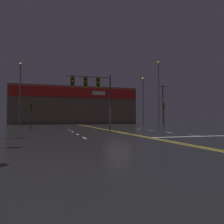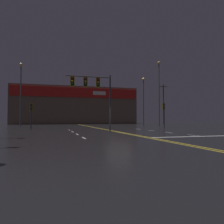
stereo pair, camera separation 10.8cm
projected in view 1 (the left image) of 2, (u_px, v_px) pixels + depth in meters
name	position (u px, v px, depth m)	size (l,w,h in m)	color
ground_plane	(119.00, 132.00, 20.73)	(200.00, 200.00, 0.00)	black
road_markings	(131.00, 133.00, 19.89)	(12.55, 60.00, 0.01)	gold
traffic_signal_median	(92.00, 86.00, 21.66)	(4.51, 0.36, 5.71)	#38383D
traffic_signal_corner_northwest	(31.00, 110.00, 27.19)	(0.42, 0.36, 3.25)	#38383D
traffic_signal_corner_northeast	(164.00, 109.00, 32.23)	(0.42, 0.36, 3.62)	#38383D
streetlight_near_left	(20.00, 86.00, 37.23)	(0.56, 0.56, 10.88)	#59595E
streetlight_near_right	(143.00, 95.00, 41.83)	(0.56, 0.56, 9.20)	#59595E
streetlight_far_right	(159.00, 86.00, 40.12)	(0.56, 0.56, 11.89)	#59595E
building_backdrop	(74.00, 106.00, 56.63)	(30.38, 10.23, 9.19)	brown
utility_pole_row	(66.00, 98.00, 48.34)	(46.29, 0.26, 12.26)	#4C3828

